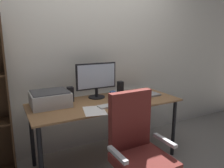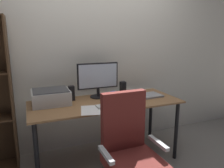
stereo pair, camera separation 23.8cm
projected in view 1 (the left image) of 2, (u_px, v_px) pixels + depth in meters
ground_plane at (106, 160)px, 2.59m from camera, size 12.00×12.00×0.00m
back_wall at (88, 50)px, 2.75m from camera, size 6.40×0.10×2.60m
desk at (106, 108)px, 2.45m from camera, size 1.71×0.69×0.74m
monitor at (96, 78)px, 2.54m from camera, size 0.50×0.20×0.42m
keyboard at (111, 105)px, 2.26m from camera, size 0.29×0.12×0.02m
mouse at (131, 102)px, 2.36m from camera, size 0.07×0.10×0.03m
coffee_mug at (113, 95)px, 2.51m from camera, size 0.09×0.08×0.10m
laptop at (146, 95)px, 2.68m from camera, size 0.33×0.25×0.02m
speaker_left at (70, 94)px, 2.42m from camera, size 0.06×0.07×0.17m
speaker_right at (120, 88)px, 2.72m from camera, size 0.06×0.07×0.17m
printer at (50, 98)px, 2.26m from camera, size 0.40×0.34×0.16m
paper_sheet at (94, 111)px, 2.12m from camera, size 0.27×0.34×0.00m
office_chair at (138, 157)px, 1.81m from camera, size 0.54×0.54×1.01m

